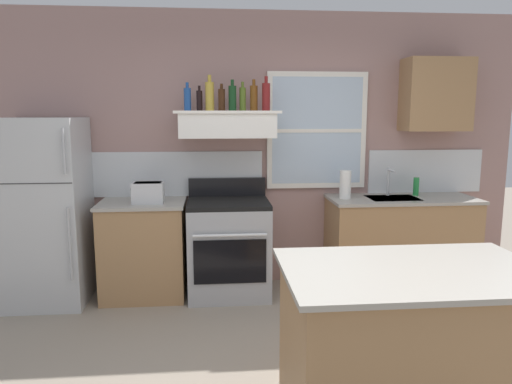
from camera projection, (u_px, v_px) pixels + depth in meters
name	position (u px, v px, depth m)	size (l,w,h in m)	color
back_wall	(255.00, 151.00, 4.82)	(5.40, 0.11, 2.70)	gray
refrigerator	(46.00, 212.00, 4.35)	(0.70, 0.72, 1.68)	#B7BABC
counter_left_of_stove	(144.00, 249.00, 4.55)	(0.79, 0.63, 0.91)	#9E754C
toaster	(148.00, 192.00, 4.40)	(0.30, 0.20, 0.19)	silver
stove_range	(229.00, 247.00, 4.58)	(0.76, 0.69, 1.09)	#9EA0A5
range_hood_shelf	(227.00, 124.00, 4.49)	(0.96, 0.52, 0.24)	white
bottle_blue_liqueur	(187.00, 99.00, 4.43)	(0.07, 0.07, 0.26)	#1E478C
bottle_balsamic_dark	(199.00, 100.00, 4.44)	(0.06, 0.06, 0.23)	black
bottle_champagne_gold_foil	(210.00, 96.00, 4.42)	(0.08, 0.08, 0.32)	#B29333
bottle_brown_stout	(222.00, 99.00, 4.41)	(0.06, 0.06, 0.24)	#381E0F
bottle_dark_green_wine	(232.00, 98.00, 4.41)	(0.07, 0.07, 0.28)	#143819
bottle_olive_oil_square	(243.00, 99.00, 4.45)	(0.06, 0.06, 0.26)	#4C601E
bottle_amber_wine	(254.00, 98.00, 4.47)	(0.07, 0.07, 0.29)	brown
bottle_red_label_wine	(266.00, 96.00, 4.43)	(0.07, 0.07, 0.31)	maroon
counter_right_with_sink	(400.00, 242.00, 4.78)	(1.43, 0.63, 0.91)	#9E754C
sink_faucet	(389.00, 178.00, 4.76)	(0.03, 0.17, 0.28)	silver
paper_towel_roll	(345.00, 184.00, 4.63)	(0.11, 0.11, 0.27)	white
dish_soap_bottle	(416.00, 186.00, 4.80)	(0.06, 0.06, 0.18)	#268C3F
kitchen_island	(410.00, 348.00, 2.63)	(1.40, 0.90, 0.91)	#9E754C
upper_cabinet_right	(436.00, 95.00, 4.71)	(0.64, 0.32, 0.70)	#9E754C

